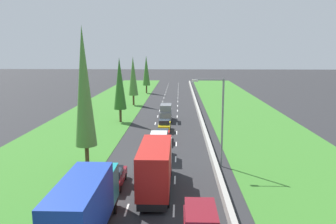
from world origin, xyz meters
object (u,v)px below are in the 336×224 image
Objects in this scene: grey_van_centre_lane at (166,113)px; poplar_tree_fourth at (133,76)px; poplar_tree_second at (84,87)px; street_light_mast at (219,116)px; red_box_truck_centre_lane at (156,166)px; white_van_centre_lane at (159,146)px; maroon_sedan_left_lane at (113,177)px; red_sedan_centre_lane at (162,136)px; poplar_tree_third at (120,84)px; poplar_tree_fifth at (146,71)px; yellow_hatchback_centre_lane at (164,125)px; blue_box_truck_left_lane at (85,207)px.

poplar_tree_fourth is at bearing 115.39° from grey_van_centre_lane.
poplar_tree_second is 1.57× the size of street_light_mast.
street_light_mast is at bearing -74.55° from grey_van_centre_lane.
red_box_truck_centre_lane reaches higher than white_van_centre_lane.
poplar_tree_fourth reaches higher than white_van_centre_lane.
red_box_truck_centre_lane is 1.92× the size of grey_van_centre_lane.
white_van_centre_lane is at bearing 158.89° from street_light_mast.
red_sedan_centre_lane is at bearing 76.27° from maroon_sedan_left_lane.
poplar_tree_fourth is 1.16× the size of street_light_mast.
poplar_tree_second is at bearing -89.20° from poplar_tree_third.
red_sedan_centre_lane is 50.84m from poplar_tree_fifth.
blue_box_truck_left_lane is at bearing -97.03° from yellow_hatchback_centre_lane.
maroon_sedan_left_lane is at bearing 167.36° from red_box_truck_centre_lane.
poplar_tree_second is 1.35× the size of poplar_tree_fourth.
poplar_tree_fifth is (-6.91, 44.04, 5.35)m from yellow_hatchback_centre_lane.
yellow_hatchback_centre_lane is 0.43× the size of street_light_mast.
blue_box_truck_left_lane is 1.04× the size of street_light_mast.
yellow_hatchback_centre_lane is 0.87× the size of maroon_sedan_left_lane.
red_box_truck_centre_lane is 8.67m from white_van_centre_lane.
red_sedan_centre_lane is (0.04, 6.71, -0.59)m from white_van_centre_lane.
poplar_tree_second is at bearing 141.71° from red_box_truck_centre_lane.
blue_box_truck_left_lane is at bearing -124.91° from street_light_mast.
poplar_tree_third reaches higher than blue_box_truck_left_lane.
red_box_truck_centre_lane is at bearing -38.29° from poplar_tree_second.
poplar_tree_third reaches higher than poplar_tree_fourth.
maroon_sedan_left_lane is 9.58m from poplar_tree_second.
white_van_centre_lane is 37.21m from poplar_tree_fourth.
red_box_truck_centre_lane is 28.74m from poplar_tree_third.
poplar_tree_second reaches higher than yellow_hatchback_centre_lane.
red_box_truck_centre_lane is 1.00× the size of blue_box_truck_left_lane.
poplar_tree_fourth reaches higher than yellow_hatchback_centre_lane.
poplar_tree_fifth reaches higher than red_box_truck_centre_lane.
yellow_hatchback_centre_lane is (0.06, 12.76, -0.56)m from white_van_centre_lane.
red_sedan_centre_lane is at bearing -89.76° from grey_van_centre_lane.
white_van_centre_lane is at bearing -68.31° from poplar_tree_third.
poplar_tree_third is 25.17m from street_light_mast.
poplar_tree_fifth is (-7.15, 65.43, 4.00)m from red_box_truck_centre_lane.
red_box_truck_centre_lane reaches higher than grey_van_centre_lane.
poplar_tree_fifth is (0.78, 20.70, -0.07)m from poplar_tree_fourth.
grey_van_centre_lane is 37.71m from poplar_tree_fifth.
red_box_truck_centre_lane is 65.94m from poplar_tree_fifth.
poplar_tree_fifth is (0.30, 59.55, -1.92)m from poplar_tree_second.
blue_box_truck_left_lane is at bearing -87.39° from poplar_tree_fifth.
white_van_centre_lane is at bearing -90.38° from red_sedan_centre_lane.
white_van_centre_lane is 0.52× the size of blue_box_truck_left_lane.
street_light_mast is at bearing 46.67° from red_box_truck_centre_lane.
poplar_tree_third is 1.02× the size of poplar_tree_fourth.
red_box_truck_centre_lane is at bearing -74.19° from poplar_tree_third.
red_sedan_centre_lane is at bearing 81.18° from blue_box_truck_left_lane.
white_van_centre_lane reaches higher than maroon_sedan_left_lane.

